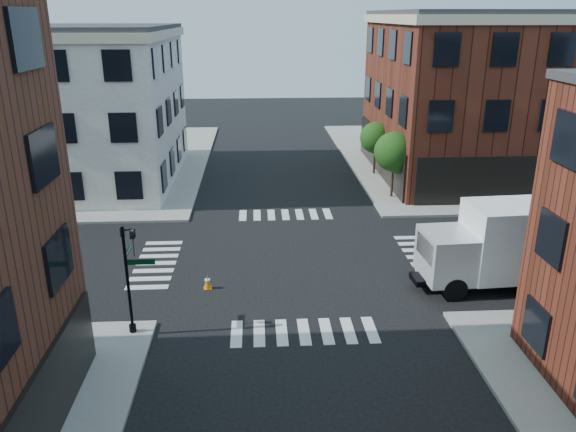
# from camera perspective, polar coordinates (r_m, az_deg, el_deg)

# --- Properties ---
(ground) EXTENTS (120.00, 120.00, 0.00)m
(ground) POSITION_cam_1_polar(r_m,az_deg,el_deg) (29.15, 0.47, -4.50)
(ground) COLOR black
(ground) RESTS_ON ground
(sidewalk_ne) EXTENTS (30.00, 30.00, 0.15)m
(sidewalk_ne) POSITION_cam_1_polar(r_m,az_deg,el_deg) (54.02, 21.83, 5.62)
(sidewalk_ne) COLOR gray
(sidewalk_ne) RESTS_ON ground
(sidewalk_nw) EXTENTS (30.00, 30.00, 0.15)m
(sidewalk_nw) POSITION_cam_1_polar(r_m,az_deg,el_deg) (52.62, -24.74, 4.87)
(sidewalk_nw) COLOR gray
(sidewalk_nw) RESTS_ON ground
(building_ne) EXTENTS (25.00, 16.00, 12.00)m
(building_ne) POSITION_cam_1_polar(r_m,az_deg,el_deg) (48.37, 24.61, 10.93)
(building_ne) COLOR #431B10
(building_ne) RESTS_ON ground
(building_nw) EXTENTS (22.00, 16.00, 11.00)m
(building_nw) POSITION_cam_1_polar(r_m,az_deg,el_deg) (46.32, -25.51, 9.85)
(building_nw) COLOR beige
(building_nw) RESTS_ON ground
(tree_near) EXTENTS (2.69, 2.69, 4.49)m
(tree_near) POSITION_cam_1_polar(r_m,az_deg,el_deg) (38.68, 10.81, 6.24)
(tree_near) COLOR black
(tree_near) RESTS_ON ground
(tree_far) EXTENTS (2.43, 2.43, 4.07)m
(tree_far) POSITION_cam_1_polar(r_m,az_deg,el_deg) (44.44, 8.96, 7.71)
(tree_far) COLOR black
(tree_far) RESTS_ON ground
(signal_pole) EXTENTS (1.29, 1.24, 4.60)m
(signal_pole) POSITION_cam_1_polar(r_m,az_deg,el_deg) (22.39, -15.83, -5.10)
(signal_pole) COLOR black
(signal_pole) RESTS_ON ground
(box_truck) EXTENTS (8.93, 3.19, 3.98)m
(box_truck) POSITION_cam_1_polar(r_m,az_deg,el_deg) (27.87, 22.38, -2.64)
(box_truck) COLOR white
(box_truck) RESTS_ON ground
(traffic_cone) EXTENTS (0.42, 0.42, 0.68)m
(traffic_cone) POSITION_cam_1_polar(r_m,az_deg,el_deg) (26.39, -8.18, -6.66)
(traffic_cone) COLOR orange
(traffic_cone) RESTS_ON ground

